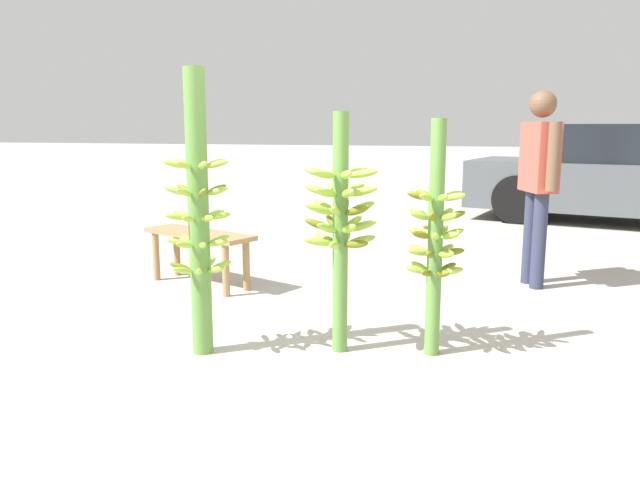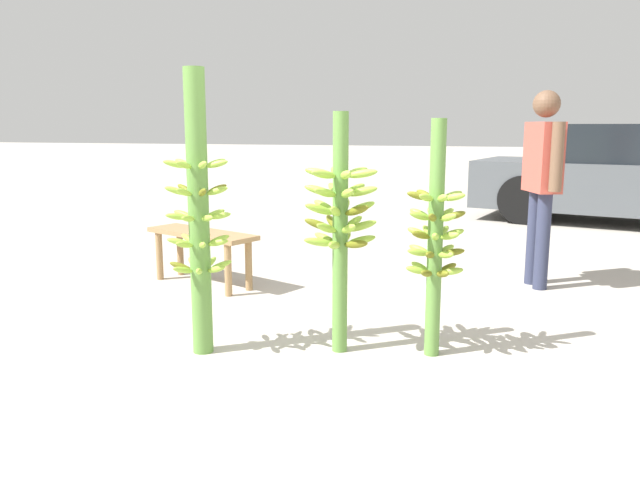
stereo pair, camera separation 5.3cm
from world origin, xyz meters
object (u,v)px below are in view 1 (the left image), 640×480
object	(u,v)px
banana_stalk_left	(199,215)
parked_car	(625,176)
banana_stalk_right	(435,237)
market_bench	(199,242)
banana_stalk_center	(340,222)
vendor_person	(539,171)

from	to	relation	value
banana_stalk_left	parked_car	xyz separation A→B (m)	(3.52, 6.33, -0.17)
banana_stalk_right	parked_car	size ratio (longest dim) A/B	0.32
banana_stalk_left	market_bench	distance (m)	1.75
banana_stalk_left	banana_stalk_right	bearing A→B (deg)	13.98
banana_stalk_right	parked_car	distance (m)	6.36
banana_stalk_left	banana_stalk_center	world-z (taller)	banana_stalk_left
vendor_person	parked_car	world-z (taller)	vendor_person
banana_stalk_center	market_bench	size ratio (longest dim) A/B	1.28
banana_stalk_center	banana_stalk_right	size ratio (longest dim) A/B	1.03
market_bench	banana_stalk_left	bearing A→B (deg)	-40.83
banana_stalk_left	vendor_person	size ratio (longest dim) A/B	1.03
banana_stalk_left	parked_car	world-z (taller)	banana_stalk_left
market_bench	parked_car	size ratio (longest dim) A/B	0.26
banana_stalk_center	vendor_person	distance (m)	2.37
banana_stalk_center	parked_car	distance (m)	6.66
banana_stalk_left	vendor_person	distance (m)	3.06
vendor_person	banana_stalk_left	bearing A→B (deg)	118.22
banana_stalk_center	market_bench	xyz separation A→B (m)	(-1.56, 1.26, -0.43)
banana_stalk_left	banana_stalk_right	xyz separation A→B (m)	(1.37, 0.34, -0.13)
banana_stalk_right	parked_car	bearing A→B (deg)	70.20
banana_stalk_center	vendor_person	bearing A→B (deg)	57.96
banana_stalk_left	market_bench	xyz separation A→B (m)	(-0.75, 1.51, -0.47)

